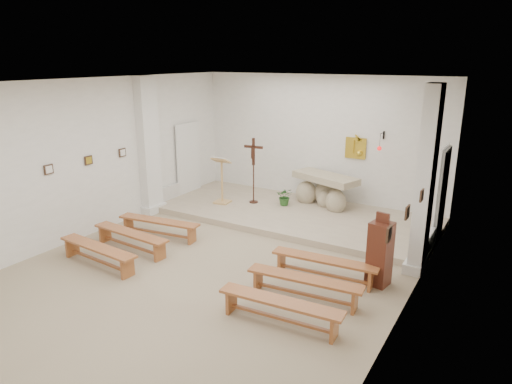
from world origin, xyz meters
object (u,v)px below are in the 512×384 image
Objects in this scene: bench_right_second at (304,283)px; bench_right_third at (280,306)px; lectern at (222,180)px; altar at (324,192)px; bench_right_front at (325,264)px; crucifix_stand at (253,166)px; bench_left_front at (159,224)px; donation_pedestal at (380,253)px; bench_left_third at (98,251)px; bench_left_second at (131,237)px.

bench_right_second is 1.00× the size of bench_right_third.
lectern is 5.77m from bench_right_third.
bench_right_front is at bearing -48.54° from altar.
crucifix_stand is 3.12m from bench_left_front.
lectern is 0.73× the size of crucifix_stand.
lectern is 0.65× the size of bench_right_front.
bench_right_third is (4.00, -1.72, 0.00)m from bench_left_front.
lectern is (-2.43, -1.23, 0.28)m from altar.
bench_left_front is (-0.73, -2.90, -0.85)m from crucifix_stand.
bench_right_front is 1.72m from bench_right_third.
lectern is 0.65× the size of bench_right_third.
donation_pedestal is at bearing 62.45° from bench_right_third.
bench_right_front and bench_left_third have the same top height.
bench_left_second is (-2.45, -4.53, -0.19)m from altar.
bench_left_front is 1.00× the size of bench_left_third.
bench_left_front is 1.00× the size of bench_right_second.
bench_right_third is at bearing -30.92° from bench_left_front.
crucifix_stand is 0.88× the size of bench_right_front.
bench_left_front is 1.00× the size of bench_right_third.
crucifix_stand reaches higher than bench_left_front.
donation_pedestal is at bearing -36.70° from crucifix_stand.
bench_left_front and bench_left_second have the same top height.
bench_left_front is at bearing -105.17° from altar.
donation_pedestal is (2.44, -3.34, 0.09)m from altar.
bench_left_front is at bearing 93.84° from bench_left_second.
bench_right_third is (3.26, -4.63, -0.85)m from crucifix_stand.
crucifix_stand is (-1.72, -0.76, 0.66)m from altar.
lectern is 0.65× the size of bench_left_second.
altar reaches higher than bench_left_front.
bench_right_third is at bearing -94.25° from bench_right_front.
bench_left_front is (-2.45, -3.67, -0.19)m from altar.
bench_left_third is at bearing -96.15° from lectern.
bench_right_third is (4.00, 0.00, 0.00)m from bench_left_third.
bench_left_second is (-0.73, -3.77, -0.85)m from crucifix_stand.
bench_left_second and bench_left_third have the same top height.
altar is at bearing 18.98° from crucifix_stand.
altar is at bearing 102.11° from bench_right_third.
crucifix_stand is 0.88× the size of bench_left_third.
altar is 5.15m from bench_left_second.
bench_left_front is 4.00m from bench_right_front.
crucifix_stand is 5.06m from bench_right_second.
bench_left_second is 4.09m from bench_right_third.
bench_right_third is (1.54, -5.39, -0.19)m from altar.
crucifix_stand is 0.88× the size of bench_right_third.
donation_pedestal reaches higher than bench_right_second.
bench_right_second is 4.09m from bench_left_third.
donation_pedestal is (4.16, -2.58, -0.57)m from crucifix_stand.
bench_left_front is at bearing -166.77° from donation_pedestal.
bench_left_third is (-2.45, -5.39, -0.19)m from altar.
bench_right_third is at bearing 4.17° from bench_left_third.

